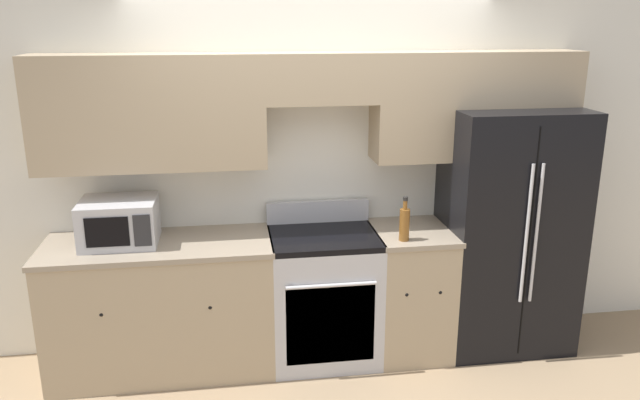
{
  "coord_description": "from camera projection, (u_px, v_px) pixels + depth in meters",
  "views": [
    {
      "loc": [
        -0.6,
        -3.7,
        2.38
      ],
      "look_at": [
        -0.0,
        0.31,
        1.18
      ],
      "focal_mm": 35.0,
      "sensor_mm": 36.0,
      "label": 1
    }
  ],
  "objects": [
    {
      "name": "lower_cabinets_left",
      "position": [
        162.0,
        306.0,
        4.28
      ],
      "size": [
        1.52,
        0.64,
        0.93
      ],
      "color": "tan",
      "rests_on": "ground_plane"
    },
    {
      "name": "wall_back",
      "position": [
        314.0,
        146.0,
        4.4
      ],
      "size": [
        8.0,
        0.39,
        2.6
      ],
      "color": "silver",
      "rests_on": "ground_plane"
    },
    {
      "name": "lower_cabinets_right",
      "position": [
        410.0,
        290.0,
        4.53
      ],
      "size": [
        0.54,
        0.64,
        0.93
      ],
      "color": "tan",
      "rests_on": "ground_plane"
    },
    {
      "name": "microwave",
      "position": [
        119.0,
        222.0,
        4.1
      ],
      "size": [
        0.49,
        0.41,
        0.3
      ],
      "color": "#B7B7BC",
      "rests_on": "lower_cabinets_left"
    },
    {
      "name": "bottle",
      "position": [
        404.0,
        223.0,
        4.16
      ],
      "size": [
        0.07,
        0.07,
        0.3
      ],
      "color": "brown",
      "rests_on": "lower_cabinets_right"
    },
    {
      "name": "refrigerator",
      "position": [
        506.0,
        229.0,
        4.55
      ],
      "size": [
        0.92,
        0.74,
        1.77
      ],
      "color": "black",
      "rests_on": "ground_plane"
    },
    {
      "name": "ground_plane",
      "position": [
        327.0,
        378.0,
        4.27
      ],
      "size": [
        12.0,
        12.0,
        0.0
      ],
      "primitive_type": "plane",
      "color": "#937A5B"
    },
    {
      "name": "oven_range",
      "position": [
        324.0,
        295.0,
        4.43
      ],
      "size": [
        0.75,
        0.65,
        1.09
      ],
      "color": "#B7B7BC",
      "rests_on": "ground_plane"
    }
  ]
}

